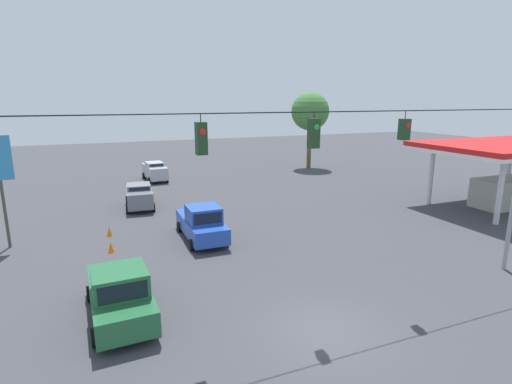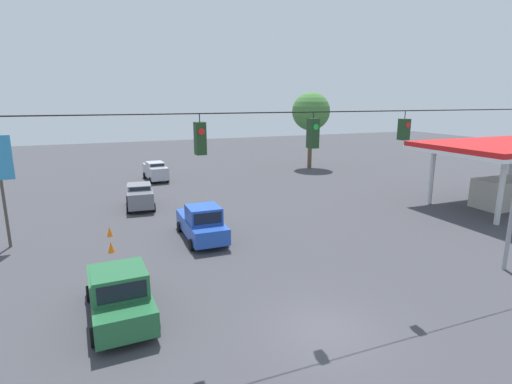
# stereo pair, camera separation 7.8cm
# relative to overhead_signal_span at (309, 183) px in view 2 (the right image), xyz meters

# --- Properties ---
(ground_plane) EXTENTS (140.00, 140.00, 0.00)m
(ground_plane) POSITION_rel_overhead_signal_span_xyz_m (-0.09, 1.26, -5.16)
(ground_plane) COLOR #3D3D42
(overhead_signal_span) EXTENTS (22.03, 0.38, 8.33)m
(overhead_signal_span) POSITION_rel_overhead_signal_span_xyz_m (0.00, 0.00, 0.00)
(overhead_signal_span) COLOR #939399
(overhead_signal_span) RESTS_ON ground_plane
(sedan_silver_withflow_deep) EXTENTS (2.15, 4.61, 1.88)m
(sedan_silver_withflow_deep) POSITION_rel_overhead_signal_span_xyz_m (1.32, -28.66, -4.18)
(sedan_silver_withflow_deep) COLOR #A8AAB2
(sedan_silver_withflow_deep) RESTS_ON ground_plane
(sedan_grey_withflow_far) EXTENTS (2.28, 4.39, 1.84)m
(sedan_grey_withflow_far) POSITION_rel_overhead_signal_span_xyz_m (4.02, -18.41, -4.20)
(sedan_grey_withflow_far) COLOR slate
(sedan_grey_withflow_far) RESTS_ON ground_plane
(pickup_truck_blue_withflow_mid) EXTENTS (2.22, 5.25, 2.12)m
(pickup_truck_blue_withflow_mid) POSITION_rel_overhead_signal_span_xyz_m (1.47, -9.76, -4.18)
(pickup_truck_blue_withflow_mid) COLOR #234CB2
(pickup_truck_blue_withflow_mid) RESTS_ON ground_plane
(pickup_truck_green_parked_shoulder) EXTENTS (2.43, 5.28, 2.12)m
(pickup_truck_green_parked_shoulder) POSITION_rel_overhead_signal_span_xyz_m (6.57, -2.49, -4.18)
(pickup_truck_green_parked_shoulder) COLOR #236038
(pickup_truck_green_parked_shoulder) RESTS_ON ground_plane
(traffic_cone_nearest) EXTENTS (0.37, 0.37, 0.59)m
(traffic_cone_nearest) POSITION_rel_overhead_signal_span_xyz_m (6.52, -3.99, -4.87)
(traffic_cone_nearest) COLOR orange
(traffic_cone_nearest) RESTS_ON ground_plane
(traffic_cone_second) EXTENTS (0.37, 0.37, 0.59)m
(traffic_cone_second) POSITION_rel_overhead_signal_span_xyz_m (6.58, -6.56, -4.87)
(traffic_cone_second) COLOR orange
(traffic_cone_second) RESTS_ON ground_plane
(traffic_cone_third) EXTENTS (0.37, 0.37, 0.59)m
(traffic_cone_third) POSITION_rel_overhead_signal_span_xyz_m (6.56, -9.61, -4.87)
(traffic_cone_third) COLOR orange
(traffic_cone_third) RESTS_ON ground_plane
(traffic_cone_fourth) EXTENTS (0.37, 0.37, 0.59)m
(traffic_cone_fourth) POSITION_rel_overhead_signal_span_xyz_m (6.51, -12.39, -4.87)
(traffic_cone_fourth) COLOR orange
(traffic_cone_fourth) RESTS_ON ground_plane
(gas_station) EXTENTS (12.77, 8.36, 4.91)m
(gas_station) POSITION_rel_overhead_signal_span_xyz_m (-21.70, -8.05, -1.56)
(gas_station) COLOR red
(gas_station) RESTS_ON ground_plane
(tree_horizon_left) EXTENTS (4.42, 4.42, 8.89)m
(tree_horizon_left) POSITION_rel_overhead_signal_span_xyz_m (-16.97, -29.41, 1.46)
(tree_horizon_left) COLOR brown
(tree_horizon_left) RESTS_ON ground_plane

